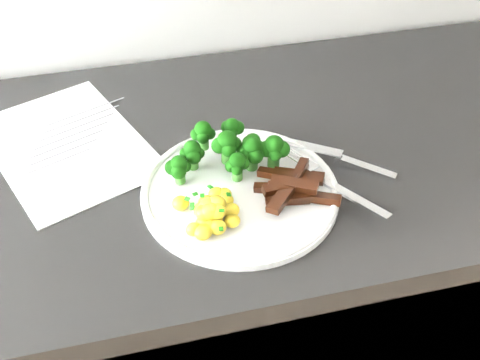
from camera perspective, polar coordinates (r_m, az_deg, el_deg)
counter at (r=1.31m, az=-2.91°, el=-13.88°), size 2.49×0.62×0.93m
recipe_paper at (r=1.02m, az=-16.25°, el=3.23°), size 0.32×0.37×0.00m
plate at (r=0.89m, az=0.00°, el=-1.04°), size 0.30×0.30×0.02m
broccoli at (r=0.90m, az=-0.92°, el=3.03°), size 0.19×0.11×0.07m
potatoes at (r=0.83m, az=-2.76°, el=-3.00°), size 0.09×0.10×0.04m
beef_strips at (r=0.87m, az=4.86°, el=-0.78°), size 0.12×0.11×0.03m
fork at (r=0.89m, az=9.19°, el=-0.51°), size 0.11×0.19×0.02m
knife at (r=0.95m, az=10.37°, el=1.75°), size 0.17×0.14×0.02m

